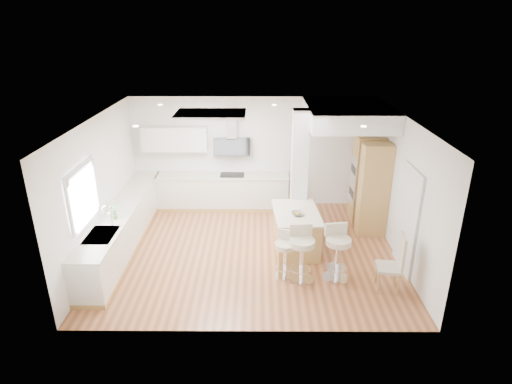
{
  "coord_description": "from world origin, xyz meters",
  "views": [
    {
      "loc": [
        0.16,
        -7.87,
        4.54
      ],
      "look_at": [
        0.11,
        0.4,
        1.17
      ],
      "focal_mm": 30.0,
      "sensor_mm": 36.0,
      "label": 1
    }
  ],
  "objects_px": {
    "bar_stool_a": "(285,252)",
    "dining_chair": "(395,261)",
    "bar_stool_c": "(337,250)",
    "peninsula": "(296,230)",
    "bar_stool_b": "(302,251)"
  },
  "relations": [
    {
      "from": "bar_stool_c",
      "to": "dining_chair",
      "type": "bearing_deg",
      "value": -29.82
    },
    {
      "from": "bar_stool_c",
      "to": "dining_chair",
      "type": "height_order",
      "value": "dining_chair"
    },
    {
      "from": "peninsula",
      "to": "dining_chair",
      "type": "xyz_separation_m",
      "value": [
        1.62,
        -1.49,
        0.16
      ]
    },
    {
      "from": "bar_stool_a",
      "to": "bar_stool_c",
      "type": "distance_m",
      "value": 0.95
    },
    {
      "from": "bar_stool_a",
      "to": "dining_chair",
      "type": "distance_m",
      "value": 1.95
    },
    {
      "from": "peninsula",
      "to": "dining_chair",
      "type": "relative_size",
      "value": 1.31
    },
    {
      "from": "bar_stool_b",
      "to": "dining_chair",
      "type": "relative_size",
      "value": 0.98
    },
    {
      "from": "bar_stool_b",
      "to": "bar_stool_c",
      "type": "relative_size",
      "value": 1.0
    },
    {
      "from": "peninsula",
      "to": "bar_stool_b",
      "type": "bearing_deg",
      "value": -93.28
    },
    {
      "from": "peninsula",
      "to": "bar_stool_b",
      "type": "height_order",
      "value": "bar_stool_b"
    },
    {
      "from": "peninsula",
      "to": "dining_chair",
      "type": "height_order",
      "value": "dining_chair"
    },
    {
      "from": "peninsula",
      "to": "bar_stool_c",
      "type": "relative_size",
      "value": 1.34
    },
    {
      "from": "bar_stool_a",
      "to": "dining_chair",
      "type": "bearing_deg",
      "value": 8.39
    },
    {
      "from": "dining_chair",
      "to": "peninsula",
      "type": "bearing_deg",
      "value": 144.75
    },
    {
      "from": "bar_stool_b",
      "to": "peninsula",
      "type": "bearing_deg",
      "value": 85.42
    }
  ]
}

